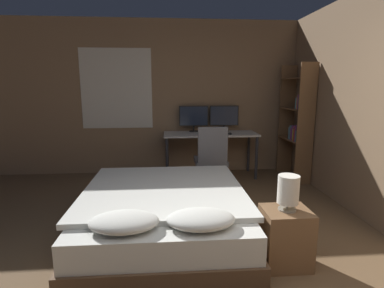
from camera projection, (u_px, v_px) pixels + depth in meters
name	position (u px, v px, depth m)	size (l,w,h in m)	color
wall_back	(192.00, 98.00, 5.39)	(12.00, 0.08, 2.70)	#8E7051
wall_side_right	(375.00, 106.00, 3.36)	(0.06, 12.00, 2.70)	#8E7051
bed	(164.00, 214.00, 3.10)	(1.66, 1.94, 0.59)	brown
nightstand	(285.00, 237.00, 2.64)	(0.40, 0.35, 0.52)	brown
bedside_lamp	(288.00, 190.00, 2.56)	(0.18, 0.18, 0.31)	gray
desk	(210.00, 138.00, 5.18)	(1.61, 0.60, 0.77)	beige
monitor_left	(194.00, 117.00, 5.29)	(0.51, 0.16, 0.46)	black
monitor_right	(224.00, 117.00, 5.33)	(0.51, 0.16, 0.46)	black
keyboard	(212.00, 134.00, 4.97)	(0.42, 0.13, 0.02)	black
computer_mouse	(230.00, 134.00, 4.99)	(0.07, 0.05, 0.04)	black
office_chair	(211.00, 164.00, 4.57)	(0.52, 0.52, 0.99)	black
bookshelf	(298.00, 120.00, 4.95)	(0.28, 0.80, 1.92)	brown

